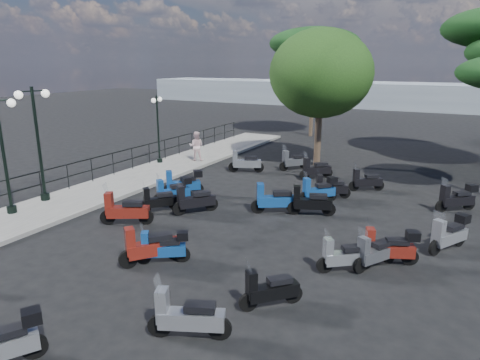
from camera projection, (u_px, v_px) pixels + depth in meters
The scene contains 32 objects.
ground at pixel (212, 229), 14.65m from camera, with size 120.00×120.00×0.00m, color black.
sidewalk at pixel (127, 182), 20.12m from camera, with size 3.00×30.00×0.15m, color slate.
railing at pixel (102, 163), 20.32m from camera, with size 0.04×26.04×1.10m.
lamp_post_0 at pixel (3, 148), 15.14m from camera, with size 0.70×1.16×4.25m.
lamp_post_1 at pixel (38, 137), 16.58m from camera, with size 0.54×1.30×4.48m.
lamp_post_2 at pixel (158, 125), 23.14m from camera, with size 0.47×1.05×3.65m.
pedestrian_far at pixel (196, 146), 23.90m from camera, with size 0.80×0.62×1.65m, color silver.
scooter_1 at pixel (125, 211), 14.91m from camera, with size 1.69×1.06×1.49m.
scooter_2 at pixel (194, 201), 16.05m from camera, with size 1.20×1.48×1.42m.
scooter_3 at pixel (183, 184), 18.14m from camera, with size 1.45×1.32×1.42m.
scooter_4 at pixel (245, 163), 22.03m from camera, with size 1.70×1.01×1.47m.
scooter_6 at pixel (150, 247), 11.98m from camera, with size 1.25×1.54×1.48m.
scooter_7 at pixel (159, 201), 16.22m from camera, with size 1.09×1.28×1.26m.
scooter_8 at pixel (173, 191), 17.20m from camera, with size 1.09×1.44×1.32m.
scooter_9 at pixel (274, 200), 16.05m from camera, with size 1.66×1.12×1.49m.
scooter_10 at pixel (293, 161), 22.48m from camera, with size 1.15×1.44×1.38m.
scooter_12 at pixel (270, 290), 9.87m from camera, with size 1.16×1.21×1.26m.
scooter_13 at pixel (164, 248), 12.06m from camera, with size 1.33×1.01×1.22m.
scooter_14 at pixel (310, 202), 15.84m from camera, with size 1.72×0.86×1.43m.
scooter_15 at pixel (330, 188), 17.82m from camera, with size 1.49×0.89×1.29m.
scooter_16 at pixel (316, 169), 20.76m from camera, with size 1.31×1.28×1.38m.
scooter_18 at pixel (187, 317), 8.75m from camera, with size 1.65×0.90×1.40m.
scooter_19 at pixel (375, 253), 11.74m from camera, with size 0.95×1.44×1.29m.
scooter_20 at pixel (389, 247), 11.97m from camera, with size 1.60×0.87×1.35m.
scooter_21 at pixel (319, 190), 17.31m from camera, with size 1.31×1.29×1.34m.
scooter_22 at pixel (366, 181), 18.86m from camera, with size 1.39×0.98×1.27m.
scooter_25 at pixel (344, 256), 11.56m from camera, with size 1.32×1.06×1.27m.
scooter_26 at pixel (449, 234), 12.85m from camera, with size 1.04×1.56×1.37m.
scooter_27 at pixel (457, 198), 16.25m from camera, with size 1.39×1.24×1.35m.
broadleaf_tree at pixel (321, 74), 22.40m from camera, with size 5.45×5.45×7.25m.
pine_2 at pixel (315, 43), 31.15m from camera, with size 6.65×6.65×7.99m.
distant_hills at pixel (404, 96), 52.54m from camera, with size 70.00×8.00×3.00m, color gray.
Camera 1 is at (7.27, -11.61, 5.53)m, focal length 32.00 mm.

